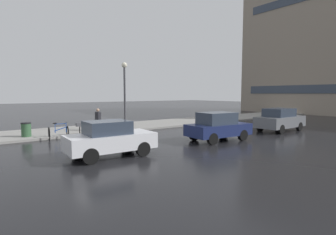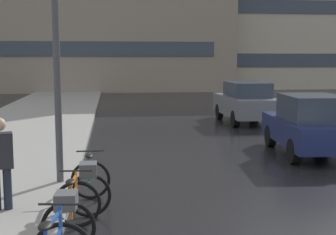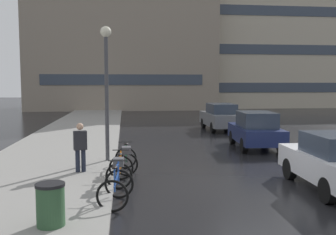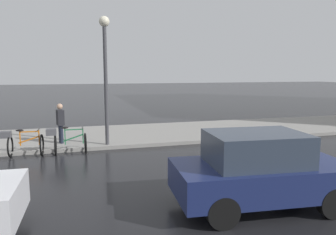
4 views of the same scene
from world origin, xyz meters
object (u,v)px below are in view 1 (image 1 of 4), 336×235
object	(u,v)px
pedestrian	(98,119)
car_grey	(280,120)
streetlamp	(125,86)
trash_bin	(26,131)
bicycle_second	(87,129)
car_white	(110,139)
car_navy	(218,126)
bicycle_third	(110,127)
bicycle_nearest	(59,132)

from	to	relation	value
pedestrian	car_grey	bearing A→B (deg)	55.85
streetlamp	trash_bin	xyz separation A→B (m)	(-0.82, -6.22, -2.77)
bicycle_second	car_grey	size ratio (longest dim) A/B	0.33
car_white	car_navy	size ratio (longest dim) A/B	0.98
car_white	trash_bin	distance (m)	7.51
bicycle_third	streetlamp	xyz separation A→B (m)	(-0.67, 1.49, 2.76)
pedestrian	trash_bin	size ratio (longest dim) A/B	1.71
car_white	pedestrian	xyz separation A→B (m)	(-7.12, 2.33, 0.17)
streetlamp	trash_bin	world-z (taller)	streetlamp
bicycle_second	pedestrian	xyz separation A→B (m)	(-1.24, 1.25, 0.46)
trash_bin	pedestrian	bearing A→B (deg)	89.22
bicycle_third	trash_bin	xyz separation A→B (m)	(-1.49, -4.74, -0.01)
pedestrian	bicycle_nearest	bearing A→B (deg)	-68.44
bicycle_second	streetlamp	bearing A→B (deg)	99.19
bicycle_second	trash_bin	world-z (taller)	trash_bin
bicycle_nearest	streetlamp	xyz separation A→B (m)	(-0.41, 4.68, 2.85)
bicycle_nearest	pedestrian	distance (m)	3.23
car_grey	streetlamp	world-z (taller)	streetlamp
bicycle_nearest	bicycle_third	bearing A→B (deg)	85.33
bicycle_nearest	bicycle_second	bearing A→B (deg)	87.54
car_navy	pedestrian	world-z (taller)	pedestrian
bicycle_third	car_navy	world-z (taller)	car_navy
car_navy	pedestrian	size ratio (longest dim) A/B	2.30
bicycle_second	bicycle_nearest	bearing A→B (deg)	-92.46
car_white	streetlamp	bearing A→B (deg)	147.54
bicycle_nearest	bicycle_third	distance (m)	3.20
car_white	car_grey	size ratio (longest dim) A/B	0.93
bicycle_nearest	bicycle_third	world-z (taller)	bicycle_third
pedestrian	streetlamp	world-z (taller)	streetlamp
pedestrian	streetlamp	xyz separation A→B (m)	(0.76, 1.72, 2.31)
bicycle_second	pedestrian	world-z (taller)	pedestrian
car_white	pedestrian	bearing A→B (deg)	161.89
streetlamp	car_white	bearing A→B (deg)	-32.46
bicycle_second	car_white	distance (m)	5.99
car_white	car_navy	distance (m)	6.66
bicycle_third	car_navy	distance (m)	7.14
bicycle_third	car_white	bearing A→B (deg)	-24.21
car_grey	pedestrian	bearing A→B (deg)	-124.15
car_grey	streetlamp	xyz separation A→B (m)	(-6.57, -9.10, 2.42)
bicycle_second	bicycle_third	xyz separation A→B (m)	(0.19, 1.48, 0.01)
pedestrian	trash_bin	distance (m)	4.53
bicycle_nearest	car_white	bearing A→B (deg)	6.04
bicycle_second	bicycle_third	bearing A→B (deg)	82.80
car_navy	streetlamp	distance (m)	7.42
pedestrian	streetlamp	bearing A→B (deg)	66.00
bicycle_third	car_white	xyz separation A→B (m)	(5.69, -2.56, 0.27)
bicycle_nearest	pedestrian	bearing A→B (deg)	111.56
car_navy	pedestrian	xyz separation A→B (m)	(-7.27, -4.33, 0.13)
bicycle_third	pedestrian	xyz separation A→B (m)	(-1.43, -0.23, 0.44)
car_navy	pedestrian	bearing A→B (deg)	-149.23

